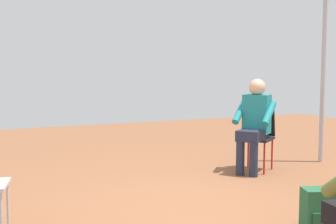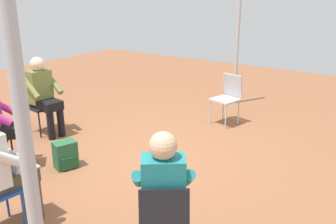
% 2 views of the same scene
% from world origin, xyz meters
% --- Properties ---
extents(ground_plane, '(14.00, 14.00, 0.00)m').
position_xyz_m(ground_plane, '(0.00, 0.00, 0.00)').
color(ground_plane, brown).
extents(chair_southeast, '(0.57, 0.58, 0.85)m').
position_xyz_m(chair_southeast, '(1.41, -1.54, 0.50)').
color(chair_southeast, black).
rests_on(chair_southeast, ground).
extents(chair_west, '(0.48, 0.44, 0.85)m').
position_xyz_m(chair_west, '(-2.11, -0.01, 0.50)').
color(chair_west, black).
rests_on(chair_west, ground).
extents(chair_north, '(0.48, 0.52, 0.85)m').
position_xyz_m(chair_north, '(0.24, 2.07, 0.50)').
color(chair_north, '#B7B7BC').
rests_on(chair_north, ground).
extents(person_with_laptop, '(0.54, 0.56, 1.24)m').
position_xyz_m(person_with_laptop, '(-0.23, -1.86, 0.69)').
color(person_with_laptop, '#4C4233').
rests_on(person_with_laptop, ground).
extents(person_in_olive, '(0.55, 0.53, 1.24)m').
position_xyz_m(person_in_olive, '(-1.94, -0.03, 0.69)').
color(person_in_olive, black).
rests_on(person_in_olive, ground).
extents(person_in_teal, '(0.63, 0.63, 1.24)m').
position_xyz_m(person_in_teal, '(1.31, -1.41, 0.69)').
color(person_in_teal, '#23283D').
rests_on(person_in_teal, ground).
extents(backpack_near_laptop_user, '(0.30, 0.33, 0.36)m').
position_xyz_m(backpack_near_laptop_user, '(-0.76, -0.67, 0.16)').
color(backpack_near_laptop_user, '#235B38').
rests_on(backpack_near_laptop_user, ground).
extents(tent_pole_near, '(0.07, 0.07, 2.50)m').
position_xyz_m(tent_pole_near, '(1.46, -2.69, 1.25)').
color(tent_pole_near, '#B2B2B7').
rests_on(tent_pole_near, ground).
extents(tent_pole_far, '(0.07, 0.07, 2.25)m').
position_xyz_m(tent_pole_far, '(-0.15, 3.21, 1.13)').
color(tent_pole_far, '#B2B2B7').
rests_on(tent_pole_far, ground).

